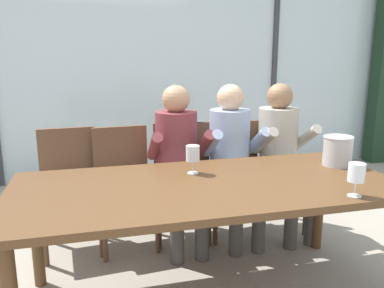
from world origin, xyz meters
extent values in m
plane|color=#9E9384|center=(0.00, 1.00, 0.00)|extent=(14.00, 14.00, 0.00)
cube|color=silver|center=(0.00, 2.61, 1.30)|extent=(7.38, 0.03, 2.60)
cube|color=#38383D|center=(1.66, 2.59, 1.30)|extent=(0.06, 0.06, 2.60)
cube|color=#386633|center=(0.00, 6.07, 0.81)|extent=(13.38, 2.40, 1.62)
cube|color=brown|center=(0.00, 0.00, 0.70)|extent=(2.18, 0.97, 0.04)
cylinder|color=brown|center=(-0.99, 0.38, 0.34)|extent=(0.07, 0.07, 0.68)
cylinder|color=brown|center=(0.99, 0.38, 0.34)|extent=(0.07, 0.07, 0.68)
cube|color=brown|center=(-0.80, 0.82, 0.46)|extent=(0.47, 0.47, 0.03)
cube|color=brown|center=(-0.82, 1.02, 0.69)|extent=(0.42, 0.07, 0.42)
cylinder|color=brown|center=(-0.97, 0.61, 0.23)|extent=(0.04, 0.04, 0.45)
cylinder|color=brown|center=(-0.60, 0.64, 0.23)|extent=(0.04, 0.04, 0.45)
cylinder|color=brown|center=(-1.00, 0.99, 0.23)|extent=(0.04, 0.04, 0.45)
cylinder|color=brown|center=(-0.63, 1.02, 0.23)|extent=(0.04, 0.04, 0.45)
cube|color=brown|center=(-0.40, 0.78, 0.46)|extent=(0.48, 0.48, 0.03)
cube|color=brown|center=(-0.42, 0.98, 0.69)|extent=(0.42, 0.07, 0.42)
cylinder|color=brown|center=(-0.57, 0.57, 0.23)|extent=(0.04, 0.04, 0.45)
cylinder|color=brown|center=(-0.20, 0.60, 0.23)|extent=(0.04, 0.04, 0.45)
cylinder|color=brown|center=(-0.61, 0.95, 0.23)|extent=(0.04, 0.04, 0.45)
cylinder|color=brown|center=(-0.23, 0.98, 0.23)|extent=(0.04, 0.04, 0.45)
cube|color=brown|center=(0.04, 0.83, 0.46)|extent=(0.49, 0.49, 0.03)
cube|color=brown|center=(0.06, 1.03, 0.69)|extent=(0.42, 0.09, 0.42)
cylinder|color=brown|center=(-0.17, 0.67, 0.23)|extent=(0.04, 0.04, 0.45)
cylinder|color=brown|center=(0.20, 0.62, 0.23)|extent=(0.04, 0.04, 0.45)
cylinder|color=brown|center=(-0.13, 1.05, 0.23)|extent=(0.04, 0.04, 0.45)
cylinder|color=brown|center=(0.25, 1.00, 0.23)|extent=(0.04, 0.04, 0.45)
cube|color=brown|center=(0.43, 0.83, 0.46)|extent=(0.48, 0.48, 0.03)
cube|color=brown|center=(0.41, 1.03, 0.69)|extent=(0.42, 0.07, 0.42)
cylinder|color=brown|center=(0.26, 0.62, 0.23)|extent=(0.04, 0.04, 0.45)
cylinder|color=brown|center=(0.63, 0.66, 0.23)|extent=(0.04, 0.04, 0.45)
cylinder|color=brown|center=(0.22, 1.00, 0.23)|extent=(0.04, 0.04, 0.45)
cylinder|color=brown|center=(0.60, 1.03, 0.23)|extent=(0.04, 0.04, 0.45)
cube|color=brown|center=(0.83, 0.80, 0.46)|extent=(0.45, 0.45, 0.03)
cube|color=brown|center=(0.83, 1.00, 0.69)|extent=(0.42, 0.05, 0.42)
cylinder|color=brown|center=(0.63, 0.61, 0.23)|extent=(0.04, 0.04, 0.45)
cylinder|color=brown|center=(1.01, 0.60, 0.23)|extent=(0.04, 0.04, 0.45)
cylinder|color=brown|center=(0.64, 0.99, 0.23)|extent=(0.04, 0.04, 0.45)
cylinder|color=brown|center=(1.02, 0.98, 0.23)|extent=(0.04, 0.04, 0.45)
cylinder|color=brown|center=(0.00, 0.83, 0.76)|extent=(0.32, 0.32, 0.52)
sphere|color=tan|center=(0.00, 0.83, 1.11)|extent=(0.21, 0.21, 0.21)
cube|color=#47423D|center=(-0.09, 0.63, 0.50)|extent=(0.13, 0.40, 0.13)
cube|color=#47423D|center=(0.09, 0.63, 0.50)|extent=(0.13, 0.40, 0.13)
cylinder|color=#47423D|center=(-0.09, 0.43, 0.24)|extent=(0.10, 0.10, 0.48)
cylinder|color=#47423D|center=(0.09, 0.43, 0.24)|extent=(0.10, 0.10, 0.48)
cylinder|color=brown|center=(-0.19, 0.71, 0.78)|extent=(0.08, 0.32, 0.26)
cylinder|color=brown|center=(0.19, 0.72, 0.78)|extent=(0.08, 0.32, 0.26)
cylinder|color=#9EB2D1|center=(0.43, 0.83, 0.76)|extent=(0.33, 0.33, 0.52)
sphere|color=#DBAD89|center=(0.43, 0.83, 1.11)|extent=(0.21, 0.21, 0.21)
cube|color=#47423D|center=(0.35, 0.63, 0.50)|extent=(0.14, 0.40, 0.13)
cube|color=#47423D|center=(0.53, 0.64, 0.50)|extent=(0.14, 0.40, 0.13)
cylinder|color=#47423D|center=(0.35, 0.43, 0.24)|extent=(0.10, 0.10, 0.48)
cylinder|color=#47423D|center=(0.53, 0.44, 0.24)|extent=(0.10, 0.10, 0.48)
cylinder|color=#9EB2D1|center=(0.24, 0.71, 0.78)|extent=(0.09, 0.33, 0.26)
cylinder|color=#9EB2D1|center=(0.62, 0.72, 0.78)|extent=(0.09, 0.33, 0.26)
cylinder|color=#B7AD9E|center=(0.85, 0.83, 0.76)|extent=(0.34, 0.34, 0.52)
sphere|color=#936B4C|center=(0.85, 0.83, 1.11)|extent=(0.21, 0.21, 0.21)
cube|color=#47423D|center=(0.78, 0.63, 0.50)|extent=(0.15, 0.41, 0.13)
cube|color=#47423D|center=(0.96, 0.64, 0.50)|extent=(0.15, 0.41, 0.13)
cylinder|color=#47423D|center=(0.79, 0.43, 0.24)|extent=(0.10, 0.10, 0.48)
cylinder|color=#47423D|center=(0.97, 0.44, 0.24)|extent=(0.10, 0.10, 0.48)
cylinder|color=#B7AD9E|center=(0.67, 0.70, 0.78)|extent=(0.10, 0.33, 0.26)
cylinder|color=#B7AD9E|center=(1.05, 0.73, 0.78)|extent=(0.10, 0.33, 0.26)
cylinder|color=#B7B7BC|center=(0.93, 0.14, 0.82)|extent=(0.18, 0.18, 0.19)
torus|color=silver|center=(0.93, 0.14, 0.91)|extent=(0.19, 0.19, 0.01)
cylinder|color=silver|center=(0.67, -0.39, 0.72)|extent=(0.07, 0.07, 0.00)
cylinder|color=silver|center=(0.67, -0.39, 0.76)|extent=(0.01, 0.01, 0.07)
cylinder|color=silver|center=(0.67, -0.39, 0.85)|extent=(0.08, 0.08, 0.09)
cylinder|color=#E0D184|center=(0.67, -0.39, 0.82)|extent=(0.07, 0.07, 0.04)
cylinder|color=silver|center=(-0.03, 0.20, 0.72)|extent=(0.07, 0.07, 0.00)
cylinder|color=silver|center=(-0.03, 0.20, 0.76)|extent=(0.01, 0.01, 0.07)
cylinder|color=silver|center=(-0.03, 0.20, 0.85)|extent=(0.08, 0.08, 0.09)
cylinder|color=#E0D184|center=(-0.03, 0.20, 0.82)|extent=(0.07, 0.07, 0.04)
camera|label=1|loc=(-0.60, -1.98, 1.41)|focal=35.85mm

